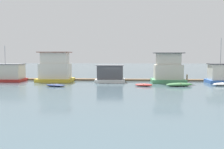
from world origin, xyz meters
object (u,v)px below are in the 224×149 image
object	(u,v)px
dinghy_red	(144,85)
houseboat_white	(110,74)
mooring_post_near_right	(162,78)
dinghy_white	(224,84)
houseboat_yellow	(55,68)
dinghy_green	(179,85)
mooring_post_near_left	(46,75)
houseboat_green	(168,70)
dinghy_navy	(56,85)
mooring_post_far_right	(187,78)
houseboat_red	(7,73)

from	to	relation	value
dinghy_red	houseboat_white	bearing A→B (deg)	133.95
dinghy_red	mooring_post_near_right	distance (m)	8.05
dinghy_white	houseboat_yellow	bearing A→B (deg)	171.06
dinghy_green	mooring_post_near_left	xyz separation A→B (m)	(-22.58, 7.02, 0.77)
houseboat_yellow	dinghy_green	bearing A→B (deg)	-15.32
houseboat_green	dinghy_navy	distance (m)	18.72
dinghy_red	mooring_post_near_left	world-z (taller)	mooring_post_near_left
houseboat_white	mooring_post_far_right	world-z (taller)	houseboat_white
houseboat_white	dinghy_red	world-z (taller)	houseboat_white
houseboat_white	dinghy_red	size ratio (longest dim) A/B	1.82
mooring_post_far_right	dinghy_green	bearing A→B (deg)	-111.33
dinghy_white	mooring_post_near_right	size ratio (longest dim) A/B	3.31
houseboat_green	mooring_post_far_right	distance (m)	4.37
dinghy_white	houseboat_green	bearing A→B (deg)	153.93
houseboat_yellow	dinghy_green	world-z (taller)	houseboat_yellow
houseboat_green	dinghy_red	distance (m)	7.14
mooring_post_near_right	dinghy_red	bearing A→B (deg)	-116.90
dinghy_navy	dinghy_red	distance (m)	13.12
dinghy_red	mooring_post_near_left	size ratio (longest dim) A/B	1.33
dinghy_white	mooring_post_near_left	world-z (taller)	mooring_post_near_left
dinghy_green	mooring_post_far_right	xyz separation A→B (m)	(2.74, 7.02, 0.35)
dinghy_navy	mooring_post_near_right	bearing A→B (deg)	26.64
houseboat_white	mooring_post_far_right	size ratio (longest dim) A/B	4.05
dinghy_white	mooring_post_near_right	xyz separation A→B (m)	(-8.60, 5.74, 0.37)
houseboat_white	dinghy_green	distance (m)	12.05
houseboat_red	dinghy_navy	distance (m)	12.91
dinghy_green	mooring_post_far_right	world-z (taller)	mooring_post_far_right
houseboat_yellow	dinghy_white	size ratio (longest dim) A/B	1.54
houseboat_red	houseboat_yellow	distance (m)	8.81
houseboat_red	houseboat_yellow	xyz separation A→B (m)	(8.77, 0.08, 0.78)
houseboat_red	dinghy_navy	size ratio (longest dim) A/B	1.92
dinghy_red	dinghy_green	distance (m)	5.27
houseboat_yellow	mooring_post_near_right	world-z (taller)	houseboat_yellow
houseboat_red	mooring_post_far_right	world-z (taller)	houseboat_red
houseboat_white	mooring_post_near_right	size ratio (longest dim) A/B	4.16
houseboat_yellow	mooring_post_near_left	xyz separation A→B (m)	(-2.17, 1.43, -1.25)
houseboat_green	dinghy_white	distance (m)	8.94
houseboat_white	mooring_post_near_left	xyz separation A→B (m)	(-11.90, 1.56, -0.36)
houseboat_red	dinghy_green	bearing A→B (deg)	-10.69
mooring_post_far_right	mooring_post_near_right	xyz separation A→B (m)	(-4.37, 0.00, -0.02)
mooring_post_near_right	mooring_post_near_left	bearing A→B (deg)	180.00
houseboat_white	dinghy_white	world-z (taller)	houseboat_white
houseboat_green	dinghy_white	size ratio (longest dim) A/B	1.39
dinghy_green	mooring_post_near_right	world-z (taller)	mooring_post_near_right
houseboat_yellow	dinghy_red	xyz separation A→B (m)	(15.14, -5.74, -2.10)
dinghy_green	houseboat_red	bearing A→B (deg)	169.31
houseboat_white	dinghy_white	xyz separation A→B (m)	(17.65, -4.19, -1.16)
dinghy_green	mooring_post_near_left	size ratio (longest dim) A/B	2.09
mooring_post_near_left	mooring_post_far_right	bearing A→B (deg)	0.00
houseboat_red	houseboat_white	distance (m)	18.50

